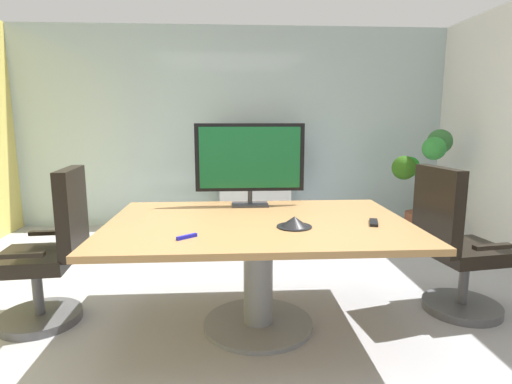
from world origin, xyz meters
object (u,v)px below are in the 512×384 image
(conference_phone, at_px, (294,222))
(remote_control, at_px, (374,222))
(office_chair_right, at_px, (455,253))
(potted_plant, at_px, (421,177))
(conference_table, at_px, (258,245))
(tv_monitor, at_px, (250,160))
(office_chair_left, at_px, (49,260))
(wall_display_unit, at_px, (255,196))

(conference_phone, xyz_separation_m, remote_control, (0.53, 0.05, -0.02))
(office_chair_right, distance_m, remote_control, 0.81)
(potted_plant, relative_size, remote_control, 7.66)
(conference_phone, distance_m, remote_control, 0.53)
(conference_table, bearing_deg, conference_phone, -40.18)
(conference_table, bearing_deg, tv_monitor, 93.71)
(remote_control, bearing_deg, conference_table, -172.38)
(conference_table, relative_size, office_chair_left, 1.82)
(office_chair_left, distance_m, wall_display_unit, 2.87)
(office_chair_left, xyz_separation_m, potted_plant, (3.54, 1.94, 0.28))
(office_chair_right, distance_m, conference_phone, 1.31)
(conference_table, distance_m, tv_monitor, 0.73)
(tv_monitor, height_order, potted_plant, tv_monitor)
(wall_display_unit, xyz_separation_m, conference_phone, (0.09, -2.75, 0.34))
(office_chair_left, relative_size, tv_monitor, 1.30)
(tv_monitor, xyz_separation_m, wall_display_unit, (0.16, 2.07, -0.67))
(tv_monitor, bearing_deg, remote_control, -39.07)
(wall_display_unit, bearing_deg, conference_table, -92.76)
(office_chair_left, height_order, conference_phone, office_chair_left)
(conference_table, relative_size, tv_monitor, 2.36)
(potted_plant, bearing_deg, conference_table, -134.92)
(office_chair_left, height_order, tv_monitor, tv_monitor)
(conference_table, bearing_deg, office_chair_left, 173.81)
(office_chair_left, relative_size, wall_display_unit, 0.83)
(office_chair_right, xyz_separation_m, potted_plant, (0.65, 1.98, 0.28))
(office_chair_right, height_order, wall_display_unit, wall_display_unit)
(office_chair_left, relative_size, potted_plant, 0.84)
(potted_plant, distance_m, conference_phone, 2.96)
(office_chair_left, bearing_deg, office_chair_right, 84.46)
(conference_table, distance_m, remote_control, 0.77)
(wall_display_unit, height_order, conference_phone, wall_display_unit)
(wall_display_unit, distance_m, potted_plant, 2.05)
(office_chair_left, bearing_deg, tv_monitor, 98.72)
(conference_table, xyz_separation_m, office_chair_left, (-1.45, 0.16, -0.12))
(potted_plant, bearing_deg, remote_control, -121.31)
(potted_plant, relative_size, conference_phone, 5.92)
(office_chair_right, height_order, tv_monitor, tv_monitor)
(wall_display_unit, bearing_deg, tv_monitor, -94.32)
(wall_display_unit, bearing_deg, remote_control, -77.12)
(tv_monitor, relative_size, potted_plant, 0.64)
(conference_table, xyz_separation_m, potted_plant, (2.10, 2.10, 0.16))
(conference_table, xyz_separation_m, office_chair_right, (1.45, 0.12, -0.12))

